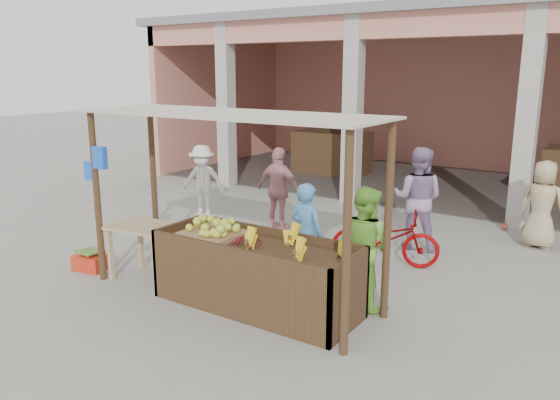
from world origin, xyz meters
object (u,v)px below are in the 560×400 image
Objects in this scene: fruit_stall at (256,276)px; motorcycle at (385,237)px; side_table at (147,235)px; vendor_green at (364,244)px; red_crate at (91,262)px; vendor_blue at (307,231)px.

motorcycle is at bearing 71.92° from fruit_stall.
side_table is (-1.78, -0.12, 0.26)m from fruit_stall.
red_crate is at bearing 29.77° from vendor_green.
vendor_green is (2.86, 0.91, 0.14)m from side_table.
vendor_blue is 0.91× the size of motorcycle.
side_table is at bearing 31.66° from vendor_green.
side_table is 0.66× the size of vendor_green.
vendor_green reaches higher than fruit_stall.
vendor_blue is at bearing 80.80° from fruit_stall.
vendor_green is at bearing 10.23° from side_table.
side_table is 2.34× the size of red_crate.
fruit_stall is 2.44× the size of side_table.
vendor_blue is at bearing 12.08° from red_crate.
vendor_green reaches higher than vendor_blue.
vendor_green is (0.93, -0.17, 0.04)m from vendor_blue.
side_table is 1.17m from red_crate.
fruit_stall is at bearing -3.47° from side_table.
motorcycle is (3.54, 2.58, 0.32)m from red_crate.
fruit_stall is 5.70× the size of red_crate.
vendor_green is at bearing 36.00° from fruit_stall.
red_crate is (-1.02, -0.19, -0.54)m from side_table.
vendor_green reaches higher than side_table.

